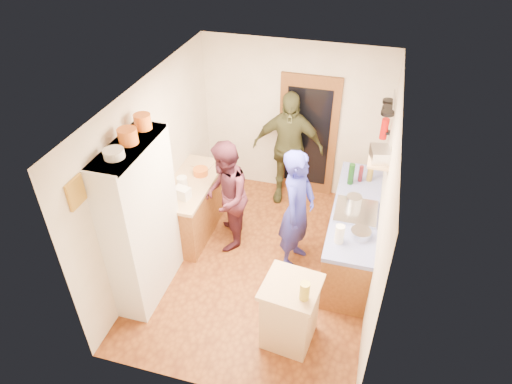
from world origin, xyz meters
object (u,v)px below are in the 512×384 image
at_px(right_counter_base, 352,234).
at_px(person_back, 289,148).
at_px(person_hob, 299,212).
at_px(hutch_body, 142,223).
at_px(person_left, 228,195).
at_px(island_base, 290,314).

xyz_separation_m(right_counter_base, person_back, (-1.20, 1.17, 0.54)).
relative_size(right_counter_base, person_hob, 1.22).
distance_m(hutch_body, person_left, 1.38).
distance_m(island_base, person_left, 1.97).
relative_size(person_left, person_back, 0.88).
bearing_deg(person_left, right_counter_base, 79.97).
xyz_separation_m(person_left, person_back, (0.59, 1.31, 0.12)).
relative_size(hutch_body, person_hob, 1.22).
bearing_deg(person_left, person_back, 140.99).
bearing_deg(right_counter_base, hutch_body, -152.53).
height_order(hutch_body, person_hob, hutch_body).
distance_m(person_left, person_back, 1.45).
distance_m(right_counter_base, person_left, 1.85).
relative_size(hutch_body, island_base, 2.56).
bearing_deg(person_hob, right_counter_base, -55.74).
bearing_deg(island_base, hutch_body, 170.42).
height_order(person_left, person_back, person_back).
bearing_deg(right_counter_base, island_base, -108.85).
relative_size(right_counter_base, island_base, 2.56).
height_order(right_counter_base, person_left, person_left).
distance_m(person_hob, person_back, 1.56).
relative_size(hutch_body, right_counter_base, 1.00).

